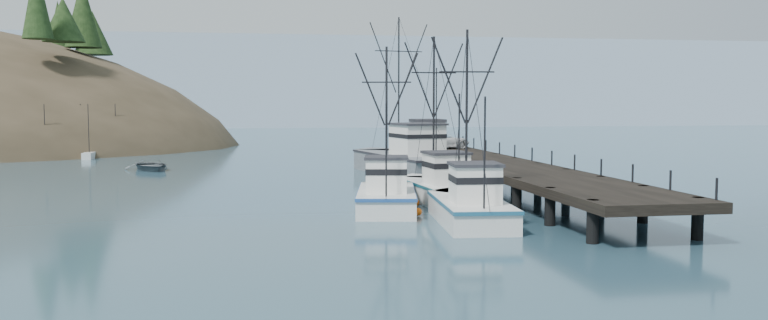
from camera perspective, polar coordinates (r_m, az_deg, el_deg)
The scene contains 12 objects.
ground at distance 36.23m, azimuth -3.89°, elevation -5.76°, with size 400.00×400.00×0.00m, color #28495A.
pier at distance 54.61m, azimuth 9.12°, elevation -0.58°, with size 6.00×44.00×2.00m.
distant_ridge at distance 206.03m, azimuth -5.93°, elevation 2.63°, with size 360.00×40.00×26.00m, color #9EB2C6.
distant_ridge_far at distance 223.56m, azimuth -19.10°, elevation 2.55°, with size 180.00×25.00×18.00m, color silver.
moored_sailboats at distance 95.00m, azimuth -26.15°, elevation 0.31°, with size 23.94×17.72×6.35m.
trawler_near at distance 40.28m, azimuth 6.51°, elevation -3.57°, with size 4.15×10.44×10.65m.
trawler_mid at distance 44.54m, azimuth 0.19°, elevation -2.78°, with size 4.78×10.05×10.07m.
trawler_far at distance 48.80m, azimuth 4.15°, elevation -2.15°, with size 4.27×10.77×11.05m.
work_vessel at distance 66.81m, azimuth 1.69°, elevation -0.01°, with size 8.19×17.62×14.41m.
pier_shed at distance 71.38m, azimuth 3.33°, elevation 2.03°, with size 3.00×3.20×2.80m.
pickup_truck at distance 71.05m, azimuth 4.41°, elevation 1.48°, with size 2.51×5.45×1.52m, color silver.
motorboat at distance 73.84m, azimuth -17.33°, elevation -0.75°, with size 4.10×5.74×1.19m, color #535A5D.
Camera 1 is at (-3.59, -35.48, 6.41)m, focal length 35.00 mm.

